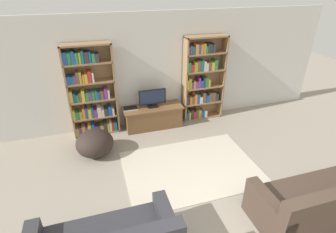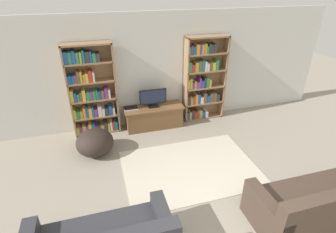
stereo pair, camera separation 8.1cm
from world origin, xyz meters
name	(u,v)px [view 2 (the right image)]	position (x,y,z in m)	size (l,w,h in m)	color
wall_back	(156,70)	(0.00, 4.23, 1.30)	(8.80, 0.06, 2.60)	silver
bookshelf_left	(91,93)	(-1.50, 4.05, 0.97)	(1.01, 0.30, 2.06)	#93704C
bookshelf_right	(202,80)	(1.11, 4.05, 1.01)	(1.01, 0.30, 2.06)	#93704C
tv_stand	(154,117)	(-0.15, 3.91, 0.26)	(1.40, 0.51, 0.52)	brown
television	(153,98)	(-0.15, 3.93, 0.75)	(0.63, 0.16, 0.44)	black
laptop	(131,108)	(-0.67, 3.97, 0.53)	(0.34, 0.22, 0.03)	silver
area_rug	(190,168)	(0.14, 2.16, 0.01)	(2.49, 1.76, 0.02)	beige
couch_right_sofa	(322,205)	(1.58, 0.54, 0.28)	(2.05, 0.89, 0.84)	#423328
beanbag_ottoman	(95,142)	(-1.55, 3.17, 0.26)	(0.75, 0.75, 0.53)	#2D231E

